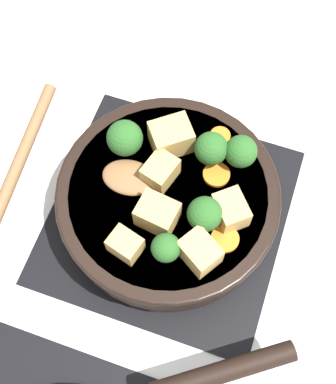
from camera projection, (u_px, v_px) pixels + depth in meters
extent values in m
plane|color=silver|center=(168.00, 216.00, 0.73)|extent=(2.40, 2.40, 0.00)
cube|color=black|center=(168.00, 215.00, 0.73)|extent=(0.31, 0.31, 0.01)
torus|color=black|center=(168.00, 211.00, 0.72)|extent=(0.24, 0.24, 0.01)
cube|color=black|center=(168.00, 211.00, 0.72)|extent=(0.01, 0.23, 0.01)
cube|color=black|center=(168.00, 211.00, 0.72)|extent=(0.23, 0.01, 0.01)
cylinder|color=black|center=(168.00, 201.00, 0.68)|extent=(0.27, 0.27, 0.06)
cylinder|color=brown|center=(168.00, 200.00, 0.68)|extent=(0.25, 0.25, 0.05)
torus|color=black|center=(168.00, 193.00, 0.66)|extent=(0.28, 0.28, 0.01)
cylinder|color=black|center=(223.00, 372.00, 0.58)|extent=(0.15, 0.11, 0.02)
ellipsoid|color=brown|center=(128.00, 180.00, 0.66)|extent=(0.07, 0.05, 0.01)
cylinder|color=brown|center=(22.00, 154.00, 0.67)|extent=(0.03, 0.21, 0.02)
cube|color=tan|center=(231.00, 210.00, 0.63)|extent=(0.05, 0.05, 0.03)
cube|color=tan|center=(200.00, 252.00, 0.61)|extent=(0.06, 0.05, 0.04)
cube|color=tan|center=(171.00, 137.00, 0.67)|extent=(0.06, 0.06, 0.04)
cube|color=tan|center=(125.00, 245.00, 0.62)|extent=(0.04, 0.04, 0.03)
cube|color=tan|center=(160.00, 172.00, 0.65)|extent=(0.04, 0.05, 0.03)
cube|color=tan|center=(154.00, 213.00, 0.63)|extent=(0.05, 0.04, 0.04)
cylinder|color=#709956|center=(126.00, 147.00, 0.68)|extent=(0.01, 0.01, 0.01)
sphere|color=#285B23|center=(125.00, 138.00, 0.66)|extent=(0.05, 0.05, 0.05)
cylinder|color=#709956|center=(166.00, 253.00, 0.62)|extent=(0.01, 0.01, 0.01)
sphere|color=#285B23|center=(166.00, 248.00, 0.60)|extent=(0.03, 0.03, 0.03)
cylinder|color=#709956|center=(204.00, 221.00, 0.64)|extent=(0.01, 0.01, 0.01)
sphere|color=#285B23|center=(205.00, 214.00, 0.62)|extent=(0.04, 0.04, 0.04)
cylinder|color=#709956|center=(210.00, 157.00, 0.67)|extent=(0.01, 0.01, 0.01)
sphere|color=#285B23|center=(211.00, 149.00, 0.65)|extent=(0.04, 0.04, 0.04)
cylinder|color=#709956|center=(239.00, 160.00, 0.67)|extent=(0.01, 0.01, 0.01)
sphere|color=#285B23|center=(241.00, 152.00, 0.65)|extent=(0.04, 0.04, 0.04)
cylinder|color=orange|center=(216.00, 175.00, 0.67)|extent=(0.03, 0.03, 0.01)
cylinder|color=orange|center=(225.00, 239.00, 0.63)|extent=(0.03, 0.03, 0.01)
cylinder|color=orange|center=(220.00, 136.00, 0.69)|extent=(0.03, 0.03, 0.01)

